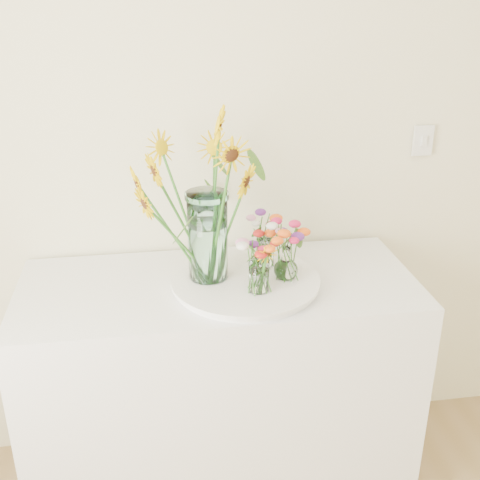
{
  "coord_description": "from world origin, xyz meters",
  "views": [
    {
      "loc": [
        -0.65,
        0.06,
        1.88
      ],
      "look_at": [
        -0.36,
        1.86,
        1.09
      ],
      "focal_mm": 45.0,
      "sensor_mm": 36.0,
      "label": 1
    }
  ],
  "objects_px": {
    "tray": "(245,283)",
    "small_vase_c": "(265,252)",
    "counter": "(220,387)",
    "mason_jar": "(208,236)",
    "small_vase_b": "(286,263)",
    "small_vase_a": "(259,276)"
  },
  "relations": [
    {
      "from": "counter",
      "to": "mason_jar",
      "type": "height_order",
      "value": "mason_jar"
    },
    {
      "from": "mason_jar",
      "to": "small_vase_b",
      "type": "height_order",
      "value": "mason_jar"
    },
    {
      "from": "counter",
      "to": "small_vase_b",
      "type": "distance_m",
      "value": 0.58
    },
    {
      "from": "tray",
      "to": "small_vase_c",
      "type": "bearing_deg",
      "value": 48.17
    },
    {
      "from": "counter",
      "to": "mason_jar",
      "type": "distance_m",
      "value": 0.63
    },
    {
      "from": "counter",
      "to": "tray",
      "type": "xyz_separation_m",
      "value": [
        0.09,
        -0.04,
        0.46
      ]
    },
    {
      "from": "counter",
      "to": "small_vase_c",
      "type": "relative_size",
      "value": 12.55
    },
    {
      "from": "tray",
      "to": "mason_jar",
      "type": "bearing_deg",
      "value": 164.43
    },
    {
      "from": "mason_jar",
      "to": "small_vase_a",
      "type": "relative_size",
      "value": 2.7
    },
    {
      "from": "mason_jar",
      "to": "small_vase_c",
      "type": "bearing_deg",
      "value": 16.8
    },
    {
      "from": "tray",
      "to": "small_vase_a",
      "type": "distance_m",
      "value": 0.12
    },
    {
      "from": "tray",
      "to": "small_vase_c",
      "type": "height_order",
      "value": "small_vase_c"
    },
    {
      "from": "counter",
      "to": "tray",
      "type": "height_order",
      "value": "tray"
    },
    {
      "from": "counter",
      "to": "mason_jar",
      "type": "bearing_deg",
      "value": -168.46
    },
    {
      "from": "counter",
      "to": "tray",
      "type": "bearing_deg",
      "value": -25.15
    },
    {
      "from": "counter",
      "to": "small_vase_b",
      "type": "bearing_deg",
      "value": -13.83
    },
    {
      "from": "counter",
      "to": "small_vase_c",
      "type": "distance_m",
      "value": 0.56
    },
    {
      "from": "tray",
      "to": "small_vase_b",
      "type": "distance_m",
      "value": 0.16
    },
    {
      "from": "small_vase_b",
      "to": "small_vase_c",
      "type": "relative_size",
      "value": 1.09
    },
    {
      "from": "small_vase_b",
      "to": "mason_jar",
      "type": "bearing_deg",
      "value": 169.47
    },
    {
      "from": "counter",
      "to": "tray",
      "type": "distance_m",
      "value": 0.47
    },
    {
      "from": "tray",
      "to": "small_vase_c",
      "type": "relative_size",
      "value": 4.4
    }
  ]
}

